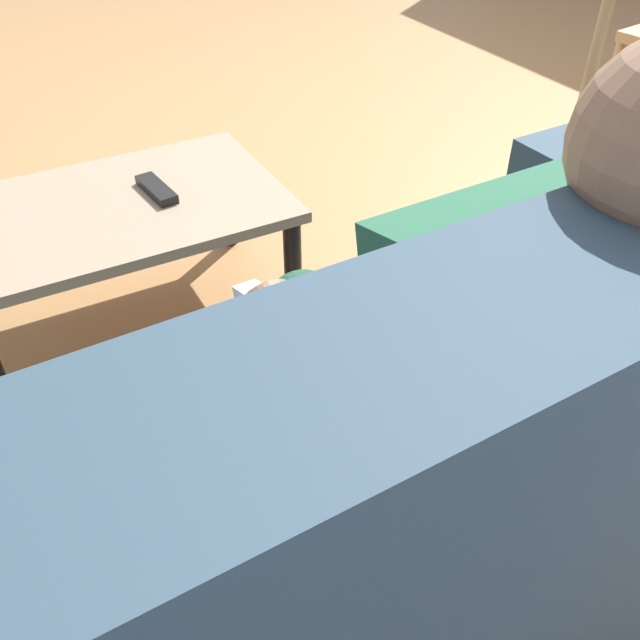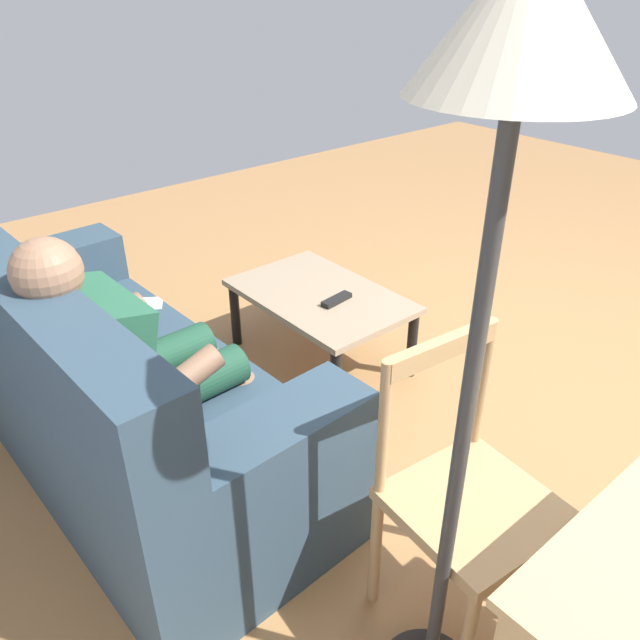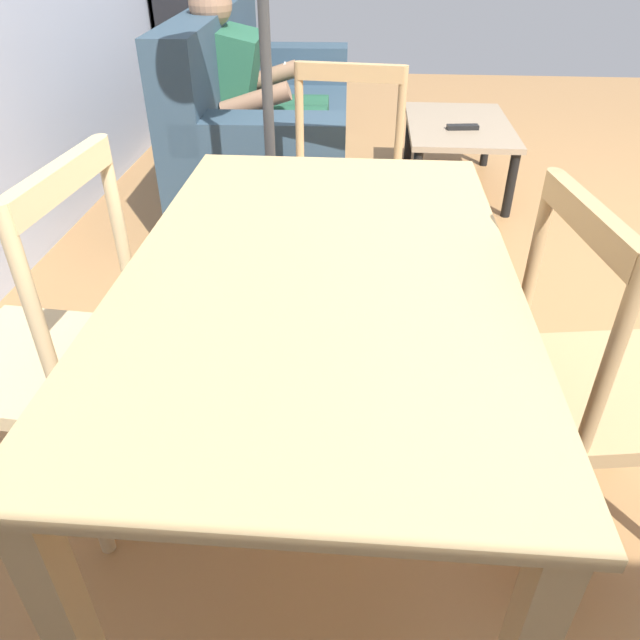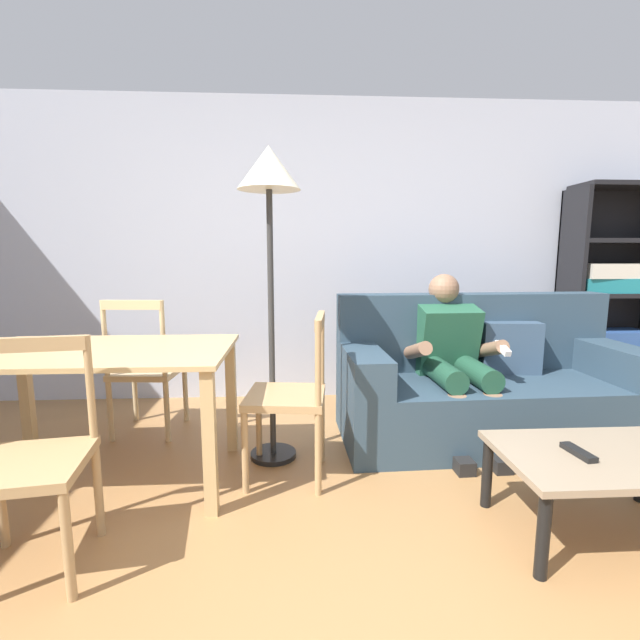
{
  "view_description": "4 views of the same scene",
  "coord_description": "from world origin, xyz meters",
  "px_view_note": "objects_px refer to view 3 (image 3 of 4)",
  "views": [
    {
      "loc": [
        1.41,
        2.36,
        1.26
      ],
      "look_at": [
        1.08,
        1.77,
        0.71
      ],
      "focal_mm": 37.88,
      "sensor_mm": 36.0,
      "label": 1
    },
    {
      "loc": [
        -0.93,
        2.47,
        1.79
      ],
      "look_at": [
        1.13,
        0.72,
        0.23
      ],
      "focal_mm": 34.95,
      "sensor_mm": 36.0,
      "label": 2
    },
    {
      "loc": [
        -2.34,
        1.24,
        1.35
      ],
      "look_at": [
        -1.23,
        1.33,
        0.6
      ],
      "focal_mm": 33.73,
      "sensor_mm": 36.0,
      "label": 3
    },
    {
      "loc": [
        -0.2,
        -1.01,
        1.23
      ],
      "look_at": [
        -0.07,
        1.24,
        0.9
      ],
      "focal_mm": 24.69,
      "sensor_mm": 36.0,
      "label": 4
    }
  ],
  "objects_px": {
    "bookshelf": "(189,5)",
    "tv_remote": "(463,127)",
    "person_lounging": "(260,97)",
    "dining_chair_facing_couch": "(341,201)",
    "dining_table": "(320,310)",
    "coffee_table": "(458,132)",
    "dining_chair_by_doorway": "(611,389)",
    "couch": "(262,127)",
    "dining_chair_near_wall": "(46,360)"
  },
  "relations": [
    {
      "from": "bookshelf",
      "to": "tv_remote",
      "type": "bearing_deg",
      "value": -128.47
    },
    {
      "from": "person_lounging",
      "to": "dining_chair_facing_couch",
      "type": "distance_m",
      "value": 1.18
    },
    {
      "from": "bookshelf",
      "to": "dining_table",
      "type": "bearing_deg",
      "value": -161.54
    },
    {
      "from": "coffee_table",
      "to": "dining_table",
      "type": "distance_m",
      "value": 2.46
    },
    {
      "from": "person_lounging",
      "to": "dining_chair_facing_couch",
      "type": "xyz_separation_m",
      "value": [
        -1.08,
        -0.47,
        -0.11
      ]
    },
    {
      "from": "person_lounging",
      "to": "dining_chair_facing_couch",
      "type": "bearing_deg",
      "value": -156.27
    },
    {
      "from": "tv_remote",
      "to": "dining_chair_by_doorway",
      "type": "xyz_separation_m",
      "value": [
        -2.25,
        -0.06,
        0.06
      ]
    },
    {
      "from": "coffee_table",
      "to": "dining_table",
      "type": "relative_size",
      "value": 0.65
    },
    {
      "from": "couch",
      "to": "dining_chair_facing_couch",
      "type": "distance_m",
      "value": 1.42
    },
    {
      "from": "person_lounging",
      "to": "coffee_table",
      "type": "distance_m",
      "value": 1.14
    },
    {
      "from": "person_lounging",
      "to": "tv_remote",
      "type": "bearing_deg",
      "value": -81.24
    },
    {
      "from": "bookshelf",
      "to": "couch",
      "type": "bearing_deg",
      "value": -152.4
    },
    {
      "from": "dining_chair_near_wall",
      "to": "tv_remote",
      "type": "bearing_deg",
      "value": -29.74
    },
    {
      "from": "dining_chair_near_wall",
      "to": "dining_chair_by_doorway",
      "type": "height_order",
      "value": "dining_chair_near_wall"
    },
    {
      "from": "dining_chair_near_wall",
      "to": "dining_chair_facing_couch",
      "type": "xyz_separation_m",
      "value": [
        1.0,
        -0.68,
        0.01
      ]
    },
    {
      "from": "person_lounging",
      "to": "bookshelf",
      "type": "xyz_separation_m",
      "value": [
        1.64,
        0.77,
        0.24
      ]
    },
    {
      "from": "coffee_table",
      "to": "dining_chair_near_wall",
      "type": "xyz_separation_m",
      "value": [
        -2.37,
        1.28,
        0.12
      ]
    },
    {
      "from": "bookshelf",
      "to": "dining_chair_facing_couch",
      "type": "bearing_deg",
      "value": -155.38
    },
    {
      "from": "person_lounging",
      "to": "dining_chair_by_doorway",
      "type": "xyz_separation_m",
      "value": [
        -2.08,
        -1.15,
        -0.12
      ]
    },
    {
      "from": "couch",
      "to": "dining_chair_facing_couch",
      "type": "bearing_deg",
      "value": -158.72
    },
    {
      "from": "couch",
      "to": "bookshelf",
      "type": "height_order",
      "value": "bookshelf"
    },
    {
      "from": "dining_chair_near_wall",
      "to": "dining_chair_facing_couch",
      "type": "bearing_deg",
      "value": -33.99
    },
    {
      "from": "dining_table",
      "to": "dining_chair_facing_couch",
      "type": "distance_m",
      "value": 1.02
    },
    {
      "from": "coffee_table",
      "to": "tv_remote",
      "type": "xyz_separation_m",
      "value": [
        -0.12,
        -0.0,
        0.06
      ]
    },
    {
      "from": "couch",
      "to": "dining_chair_by_doorway",
      "type": "bearing_deg",
      "value": -152.96
    },
    {
      "from": "coffee_table",
      "to": "bookshelf",
      "type": "height_order",
      "value": "bookshelf"
    },
    {
      "from": "dining_table",
      "to": "dining_chair_near_wall",
      "type": "distance_m",
      "value": 0.7
    },
    {
      "from": "person_lounging",
      "to": "bookshelf",
      "type": "distance_m",
      "value": 1.83
    },
    {
      "from": "coffee_table",
      "to": "dining_chair_near_wall",
      "type": "height_order",
      "value": "dining_chair_near_wall"
    },
    {
      "from": "person_lounging",
      "to": "tv_remote",
      "type": "xyz_separation_m",
      "value": [
        0.17,
        -1.08,
        -0.18
      ]
    },
    {
      "from": "tv_remote",
      "to": "dining_table",
      "type": "height_order",
      "value": "dining_table"
    },
    {
      "from": "couch",
      "to": "coffee_table",
      "type": "bearing_deg",
      "value": -87.5
    },
    {
      "from": "person_lounging",
      "to": "bookshelf",
      "type": "height_order",
      "value": "bookshelf"
    },
    {
      "from": "dining_chair_by_doorway",
      "to": "dining_chair_facing_couch",
      "type": "bearing_deg",
      "value": 33.76
    },
    {
      "from": "dining_chair_facing_couch",
      "to": "dining_chair_by_doorway",
      "type": "relative_size",
      "value": 1.01
    },
    {
      "from": "tv_remote",
      "to": "dining_table",
      "type": "distance_m",
      "value": 2.34
    },
    {
      "from": "coffee_table",
      "to": "tv_remote",
      "type": "distance_m",
      "value": 0.13
    },
    {
      "from": "coffee_table",
      "to": "dining_chair_by_doorway",
      "type": "bearing_deg",
      "value": -178.36
    },
    {
      "from": "tv_remote",
      "to": "dining_chair_by_doorway",
      "type": "relative_size",
      "value": 0.19
    },
    {
      "from": "dining_table",
      "to": "coffee_table",
      "type": "bearing_deg",
      "value": -14.41
    },
    {
      "from": "person_lounging",
      "to": "bookshelf",
      "type": "bearing_deg",
      "value": 25.2
    },
    {
      "from": "couch",
      "to": "coffee_table",
      "type": "height_order",
      "value": "couch"
    },
    {
      "from": "couch",
      "to": "dining_chair_by_doorway",
      "type": "xyz_separation_m",
      "value": [
        -2.32,
        -1.19,
        0.1
      ]
    },
    {
      "from": "coffee_table",
      "to": "tv_remote",
      "type": "height_order",
      "value": "tv_remote"
    },
    {
      "from": "bookshelf",
      "to": "dining_chair_near_wall",
      "type": "distance_m",
      "value": 3.78
    },
    {
      "from": "tv_remote",
      "to": "dining_chair_facing_couch",
      "type": "height_order",
      "value": "dining_chair_facing_couch"
    },
    {
      "from": "bookshelf",
      "to": "dining_table",
      "type": "relative_size",
      "value": 1.35
    },
    {
      "from": "person_lounging",
      "to": "dining_chair_near_wall",
      "type": "relative_size",
      "value": 1.16
    },
    {
      "from": "dining_table",
      "to": "bookshelf",
      "type": "bearing_deg",
      "value": 18.46
    },
    {
      "from": "dining_chair_by_doorway",
      "to": "bookshelf",
      "type": "bearing_deg",
      "value": 27.25
    }
  ]
}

